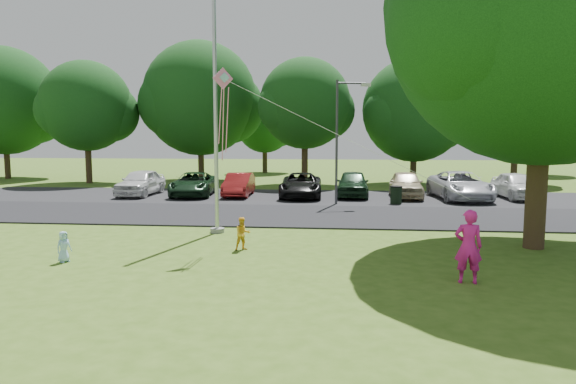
# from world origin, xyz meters

# --- Properties ---
(ground) EXTENTS (120.00, 120.00, 0.00)m
(ground) POSITION_xyz_m (0.00, 0.00, 0.00)
(ground) COLOR #395B18
(ground) RESTS_ON ground
(park_road) EXTENTS (60.00, 6.00, 0.06)m
(park_road) POSITION_xyz_m (0.00, 9.00, 0.03)
(park_road) COLOR black
(park_road) RESTS_ON ground
(parking_strip) EXTENTS (42.00, 7.00, 0.06)m
(parking_strip) POSITION_xyz_m (0.00, 15.50, 0.03)
(parking_strip) COLOR black
(parking_strip) RESTS_ON ground
(flagpole) EXTENTS (0.50, 0.50, 10.00)m
(flagpole) POSITION_xyz_m (-3.50, 5.00, 4.17)
(flagpole) COLOR #B7BABF
(flagpole) RESTS_ON ground
(street_lamp) EXTENTS (1.70, 0.58, 6.13)m
(street_lamp) POSITION_xyz_m (0.91, 12.71, 3.68)
(street_lamp) COLOR #3F3F44
(street_lamp) RESTS_ON ground
(trash_can) EXTENTS (0.60, 0.60, 0.95)m
(trash_can) POSITION_xyz_m (3.65, 13.00, 0.48)
(trash_can) COLOR black
(trash_can) RESTS_ON ground
(big_tree) EXTENTS (9.96, 9.46, 12.00)m
(big_tree) POSITION_xyz_m (6.72, 3.43, 7.02)
(big_tree) COLOR #332316
(big_tree) RESTS_ON ground
(tree_row) EXTENTS (64.35, 11.94, 10.88)m
(tree_row) POSITION_xyz_m (1.59, 24.23, 5.71)
(tree_row) COLOR #332316
(tree_row) RESTS_ON ground
(horizon_trees) EXTENTS (77.46, 7.20, 7.02)m
(horizon_trees) POSITION_xyz_m (4.06, 33.88, 4.30)
(horizon_trees) COLOR #332316
(horizon_trees) RESTS_ON ground
(parked_cars) EXTENTS (22.55, 5.50, 1.47)m
(parked_cars) POSITION_xyz_m (0.47, 15.43, 0.76)
(parked_cars) COLOR silver
(parked_cars) RESTS_ON ground
(woman) EXTENTS (0.67, 0.47, 1.75)m
(woman) POSITION_xyz_m (3.85, -0.56, 0.88)
(woman) COLOR #DF1D8E
(woman) RESTS_ON ground
(child_yellow) EXTENTS (0.61, 0.56, 1.00)m
(child_yellow) POSITION_xyz_m (-2.07, 2.34, 0.50)
(child_yellow) COLOR gold
(child_yellow) RESTS_ON ground
(child_blue) EXTENTS (0.44, 0.50, 0.86)m
(child_blue) POSITION_xyz_m (-6.68, 0.39, 0.43)
(child_blue) COLOR #A5D4FD
(child_blue) RESTS_ON ground
(kite) EXTENTS (6.75, 3.22, 3.46)m
(kite) POSITION_xyz_m (-2.46, 2.30, 4.64)
(kite) COLOR pink
(kite) RESTS_ON ground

